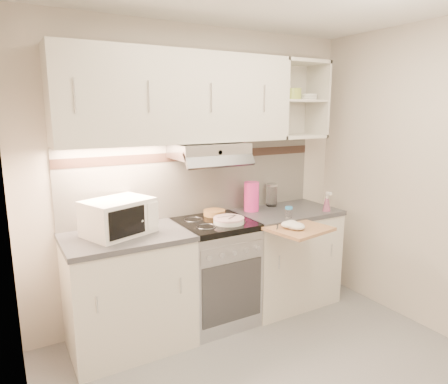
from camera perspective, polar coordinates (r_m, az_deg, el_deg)
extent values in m
cube|color=beige|center=(3.52, -3.71, 2.51)|extent=(3.00, 0.04, 2.50)
cube|color=beige|center=(1.81, -27.64, -7.64)|extent=(0.04, 2.80, 2.50)
cube|color=silver|center=(3.52, -3.65, 2.01)|extent=(2.40, 0.02, 0.64)
cube|color=#31201A|center=(3.48, -3.62, 5.23)|extent=(2.40, 0.01, 0.08)
cube|color=silver|center=(3.22, -6.59, 13.22)|extent=(1.90, 0.34, 0.70)
cube|color=silver|center=(3.86, 10.44, 12.83)|extent=(0.50, 0.34, 0.70)
cylinder|color=#A4BA47|center=(3.81, 9.52, 13.63)|extent=(0.19, 0.19, 0.10)
cylinder|color=white|center=(3.93, 11.83, 13.16)|extent=(0.18, 0.18, 0.06)
cube|color=#B7B7BC|center=(3.31, -2.23, 5.97)|extent=(0.60, 0.40, 0.12)
cube|color=silver|center=(3.23, -13.42, -13.89)|extent=(0.90, 0.60, 0.86)
cube|color=#47474C|center=(3.07, -13.82, -6.28)|extent=(0.92, 0.62, 0.04)
cube|color=silver|center=(3.88, 8.60, -9.29)|extent=(0.90, 0.60, 0.86)
cube|color=#47474C|center=(3.74, 8.81, -2.84)|extent=(0.92, 0.62, 0.04)
cube|color=#B7B7BC|center=(3.49, -1.31, -11.66)|extent=(0.60, 0.58, 0.85)
cube|color=black|center=(3.34, -1.35, -4.56)|extent=(0.60, 0.60, 0.05)
cube|color=white|center=(3.06, -14.89, -3.45)|extent=(0.56, 0.49, 0.26)
cube|color=black|center=(2.89, -13.99, -4.24)|extent=(0.29, 0.12, 0.20)
cylinder|color=white|center=(2.96, -14.58, -5.30)|extent=(0.12, 0.12, 0.13)
cone|color=white|center=(2.97, -12.84, -4.78)|extent=(0.17, 0.05, 0.10)
torus|color=white|center=(2.93, -14.66, -3.75)|extent=(0.11, 0.02, 0.11)
cylinder|color=white|center=(3.27, 0.68, -4.32)|extent=(0.25, 0.25, 0.02)
cylinder|color=white|center=(3.27, 0.68, -4.05)|extent=(0.25, 0.25, 0.02)
cylinder|color=white|center=(3.26, 0.69, -3.78)|extent=(0.25, 0.25, 0.02)
cube|color=silver|center=(3.26, 0.69, -3.60)|extent=(0.16, 0.04, 0.01)
cylinder|color=#9C6635|center=(3.50, -1.39, -2.97)|extent=(0.19, 0.19, 0.05)
cylinder|color=#E8308F|center=(3.64, 3.95, -0.64)|extent=(0.13, 0.13, 0.27)
cube|color=#E8308F|center=(3.68, 4.70, 0.01)|extent=(0.02, 0.04, 0.11)
cylinder|color=silver|center=(3.86, 6.80, -0.56)|extent=(0.11, 0.11, 0.19)
cylinder|color=#B7B7BC|center=(3.84, 6.84, 1.00)|extent=(0.11, 0.11, 0.02)
cylinder|color=white|center=(3.47, 9.21, -3.01)|extent=(0.06, 0.06, 0.07)
cylinder|color=#2987D1|center=(3.46, 9.24, -2.25)|extent=(0.06, 0.06, 0.02)
cone|color=pink|center=(3.76, 14.47, -1.77)|extent=(0.07, 0.07, 0.12)
cube|color=tan|center=(3.27, 10.56, -5.17)|extent=(0.52, 0.48, 0.03)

